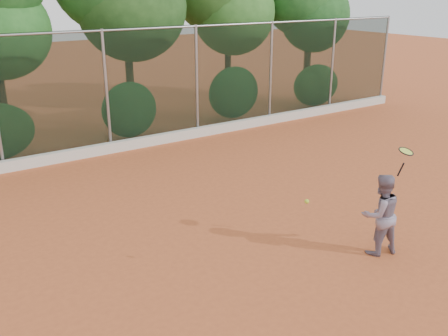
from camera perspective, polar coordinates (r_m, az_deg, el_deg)
ground at (r=9.48m, az=3.42°, el=-8.85°), size 80.00×80.00×0.00m
concrete_curb at (r=14.99m, az=-12.54°, el=2.33°), size 24.00×0.20×0.30m
tennis_player at (r=9.33m, az=17.42°, el=-5.08°), size 0.86×0.75×1.52m
chainlink_fence at (r=14.74m, az=-13.30°, el=8.85°), size 24.09×0.09×3.50m
tennis_racket at (r=9.15m, az=20.03°, el=1.57°), size 0.31×0.31×0.54m
tennis_ball_in_flight at (r=7.79m, az=9.44°, el=-3.79°), size 0.07×0.07×0.07m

